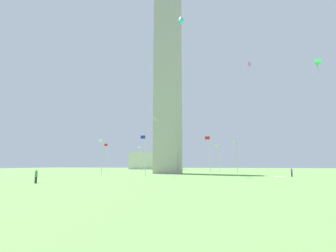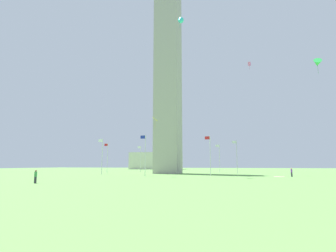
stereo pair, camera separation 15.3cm
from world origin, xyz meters
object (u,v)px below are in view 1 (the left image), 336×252
(obelisk_monument, at_px, (168,67))
(person_purple_shirt, at_px, (292,172))
(kite_yellow_diamond, at_px, (155,119))
(flagpole_se, at_px, (210,154))
(kite_cyan_delta, at_px, (180,20))
(flagpole_sw, at_px, (219,157))
(flagpole_w, at_px, (182,158))
(kite_green_delta, at_px, (317,63))
(flagpole_nw, at_px, (140,158))
(person_green_shirt, at_px, (36,177))
(flagpole_n, at_px, (107,157))
(distant_building, at_px, (156,161))
(flagpole_s, at_px, (237,155))
(kite_pink_box, at_px, (249,64))
(flagpole_e, at_px, (145,153))
(picnic_blanket_near_first_person, at_px, (279,177))
(flagpole_ne, at_px, (102,155))

(obelisk_monument, distance_m, person_purple_shirt, 41.16)
(kite_yellow_diamond, bearing_deg, flagpole_se, -151.56)
(kite_cyan_delta, bearing_deg, kite_yellow_diamond, 27.06)
(flagpole_sw, relative_size, flagpole_w, 1.00)
(person_purple_shirt, distance_m, kite_green_delta, 21.88)
(flagpole_nw, relative_size, person_green_shirt, 5.04)
(kite_yellow_diamond, bearing_deg, flagpole_n, -42.25)
(flagpole_nw, height_order, person_purple_shirt, flagpole_nw)
(obelisk_monument, relative_size, distant_building, 2.32)
(person_purple_shirt, height_order, person_green_shirt, person_purple_shirt)
(flagpole_s, height_order, flagpole_sw, same)
(flagpole_s, distance_m, flagpole_sw, 13.33)
(person_purple_shirt, bearing_deg, flagpole_nw, -17.64)
(flagpole_s, bearing_deg, person_green_shirt, 59.90)
(flagpole_nw, distance_m, kite_pink_box, 42.96)
(flagpole_e, relative_size, flagpole_se, 1.00)
(person_purple_shirt, relative_size, picnic_blanket_near_first_person, 0.93)
(flagpole_n, height_order, flagpole_ne, same)
(flagpole_s, relative_size, flagpole_sw, 1.00)
(flagpole_e, xyz_separation_m, person_purple_shirt, (-27.59, -5.16, -3.67))
(kite_cyan_delta, bearing_deg, flagpole_s, -124.37)
(flagpole_s, bearing_deg, flagpole_ne, 22.50)
(obelisk_monument, relative_size, kite_pink_box, 29.31)
(kite_pink_box, bearing_deg, flagpole_sw, -60.78)
(kite_green_delta, bearing_deg, person_green_shirt, 35.47)
(obelisk_monument, xyz_separation_m, flagpole_w, (0.06, -17.41, -24.36))
(kite_yellow_diamond, relative_size, picnic_blanket_near_first_person, 1.20)
(flagpole_se, distance_m, kite_green_delta, 27.44)
(flagpole_w, bearing_deg, kite_pink_box, 135.28)
(flagpole_e, xyz_separation_m, flagpole_w, (-0.00, -34.83, 0.00))
(kite_cyan_delta, height_order, kite_pink_box, kite_cyan_delta)
(flagpole_n, bearing_deg, kite_pink_box, 174.71)
(flagpole_n, relative_size, flagpole_se, 1.00)
(flagpole_e, distance_m, kite_cyan_delta, 29.39)
(flagpole_s, xyz_separation_m, flagpole_nw, (29.73, -12.31, 0.00))
(distant_building, xyz_separation_m, picnic_blanket_near_first_person, (-49.11, 77.56, -4.23))
(flagpole_e, bearing_deg, flagpole_ne, -22.50)
(flagpole_n, height_order, person_purple_shirt, flagpole_n)
(flagpole_se, distance_m, person_purple_shirt, 15.72)
(distant_building, bearing_deg, kite_yellow_diamond, 107.41)
(kite_pink_box, bearing_deg, distant_building, -56.73)
(kite_cyan_delta, bearing_deg, flagpole_ne, -9.14)
(obelisk_monument, distance_m, kite_green_delta, 36.28)
(flagpole_se, distance_m, kite_cyan_delta, 29.18)
(flagpole_w, bearing_deg, flagpole_s, 135.00)
(flagpole_w, bearing_deg, flagpole_sw, 157.50)
(flagpole_s, bearing_deg, kite_green_delta, 143.14)
(flagpole_sw, bearing_deg, person_purple_shirt, 121.88)
(person_green_shirt, distance_m, kite_cyan_delta, 42.58)
(obelisk_monument, distance_m, kite_yellow_diamond, 25.17)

